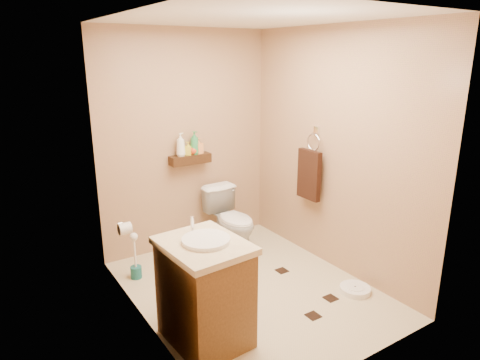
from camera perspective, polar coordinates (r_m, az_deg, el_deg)
ground at (r=4.15m, az=1.32°, el=-14.31°), size 2.50×2.50×0.00m
wall_back at (r=4.75m, az=-7.16°, el=5.07°), size 2.00×0.04×2.40m
wall_front at (r=2.80m, az=16.12°, el=-3.51°), size 2.00×0.04×2.40m
wall_left at (r=3.25m, az=-13.26°, el=-0.53°), size 0.04×2.50×2.40m
wall_right at (r=4.32m, az=12.47°, el=3.69°), size 0.04×2.50×2.40m
ceiling at (r=3.58m, az=1.59°, el=20.85°), size 2.00×2.50×0.02m
wall_shelf at (r=4.71m, az=-6.65°, el=2.77°), size 0.46×0.14×0.10m
floor_accents at (r=4.17m, az=2.34°, el=-14.15°), size 1.15×1.34×0.01m
toilet at (r=4.78m, az=-1.13°, el=-5.36°), size 0.41×0.70×0.70m
vanity at (r=3.32m, az=-4.70°, el=-14.51°), size 0.59×0.70×0.94m
bathroom_scale at (r=4.23m, az=15.09°, el=-13.90°), size 0.33×0.33×0.06m
toilet_brush at (r=4.38m, az=-13.76°, el=-10.60°), size 0.11×0.11×0.48m
towel_ring at (r=4.50m, az=9.24°, el=1.01°), size 0.12×0.30×0.76m
toilet_paper at (r=4.05m, az=-15.12°, el=-6.27°), size 0.12×0.11×0.12m
bottle_a at (r=4.63m, az=-7.93°, el=4.70°), size 0.12×0.12×0.25m
bottle_b at (r=4.68m, az=-6.92°, el=4.21°), size 0.09×0.09×0.15m
bottle_c at (r=4.71m, az=-6.22°, el=4.20°), size 0.11×0.11×0.13m
bottle_d at (r=4.70m, az=-6.09°, el=4.97°), size 0.12×0.12×0.26m
bottle_e at (r=4.73m, az=-5.55°, el=4.55°), size 0.10×0.10×0.17m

